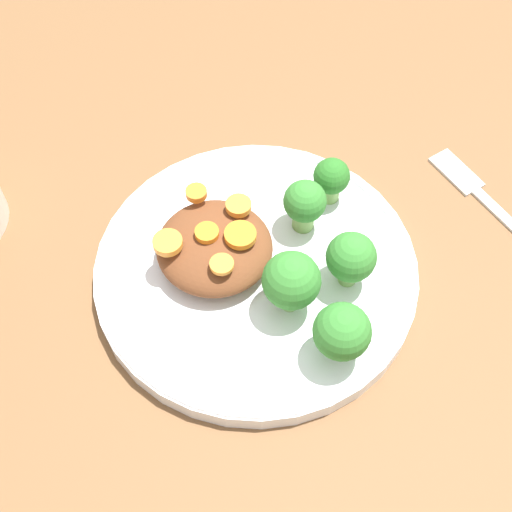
% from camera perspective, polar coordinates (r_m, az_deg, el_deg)
% --- Properties ---
extents(ground_plane, '(4.00, 4.00, 0.00)m').
position_cam_1_polar(ground_plane, '(0.62, 0.00, -1.65)').
color(ground_plane, brown).
extents(plate, '(0.27, 0.27, 0.02)m').
position_cam_1_polar(plate, '(0.61, 0.00, -1.08)').
color(plate, white).
rests_on(plate, ground_plane).
extents(stew_mound, '(0.10, 0.10, 0.04)m').
position_cam_1_polar(stew_mound, '(0.59, -3.34, 0.70)').
color(stew_mound, brown).
rests_on(stew_mound, plate).
extents(broccoli_floret_0, '(0.04, 0.04, 0.05)m').
position_cam_1_polar(broccoli_floret_0, '(0.57, 7.61, -0.17)').
color(broccoli_floret_0, '#759E51').
rests_on(broccoli_floret_0, plate).
extents(broccoli_floret_1, '(0.04, 0.04, 0.05)m').
position_cam_1_polar(broccoli_floret_1, '(0.60, 3.92, 4.21)').
color(broccoli_floret_1, '#759E51').
rests_on(broccoli_floret_1, plate).
extents(broccoli_floret_2, '(0.05, 0.05, 0.06)m').
position_cam_1_polar(broccoli_floret_2, '(0.55, 2.85, -2.03)').
color(broccoli_floret_2, '#7FA85B').
rests_on(broccoli_floret_2, plate).
extents(broccoli_floret_3, '(0.04, 0.04, 0.06)m').
position_cam_1_polar(broccoli_floret_3, '(0.53, 6.89, -6.08)').
color(broccoli_floret_3, '#7FA85B').
rests_on(broccoli_floret_3, plate).
extents(broccoli_floret_4, '(0.03, 0.03, 0.05)m').
position_cam_1_polar(broccoli_floret_4, '(0.63, 6.05, 6.20)').
color(broccoli_floret_4, '#759E51').
rests_on(broccoli_floret_4, plate).
extents(carrot_slice_0, '(0.02, 0.02, 0.01)m').
position_cam_1_polar(carrot_slice_0, '(0.58, -3.95, 1.87)').
color(carrot_slice_0, orange).
rests_on(carrot_slice_0, stew_mound).
extents(carrot_slice_1, '(0.02, 0.02, 0.01)m').
position_cam_1_polar(carrot_slice_1, '(0.57, -7.08, 1.07)').
color(carrot_slice_1, orange).
rests_on(carrot_slice_1, stew_mound).
extents(carrot_slice_2, '(0.02, 0.02, 0.00)m').
position_cam_1_polar(carrot_slice_2, '(0.56, -2.76, -0.67)').
color(carrot_slice_2, orange).
rests_on(carrot_slice_2, stew_mound).
extents(carrot_slice_3, '(0.03, 0.03, 0.01)m').
position_cam_1_polar(carrot_slice_3, '(0.57, -1.17, 1.89)').
color(carrot_slice_3, orange).
rests_on(carrot_slice_3, stew_mound).
extents(carrot_slice_4, '(0.02, 0.02, 0.01)m').
position_cam_1_polar(carrot_slice_4, '(0.60, -4.80, 5.05)').
color(carrot_slice_4, orange).
rests_on(carrot_slice_4, stew_mound).
extents(carrot_slice_5, '(0.02, 0.02, 0.01)m').
position_cam_1_polar(carrot_slice_5, '(0.59, -1.40, 4.05)').
color(carrot_slice_5, orange).
rests_on(carrot_slice_5, stew_mound).
extents(fork, '(0.12, 0.15, 0.01)m').
position_cam_1_polar(fork, '(0.69, 18.14, 4.14)').
color(fork, silver).
rests_on(fork, ground_plane).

